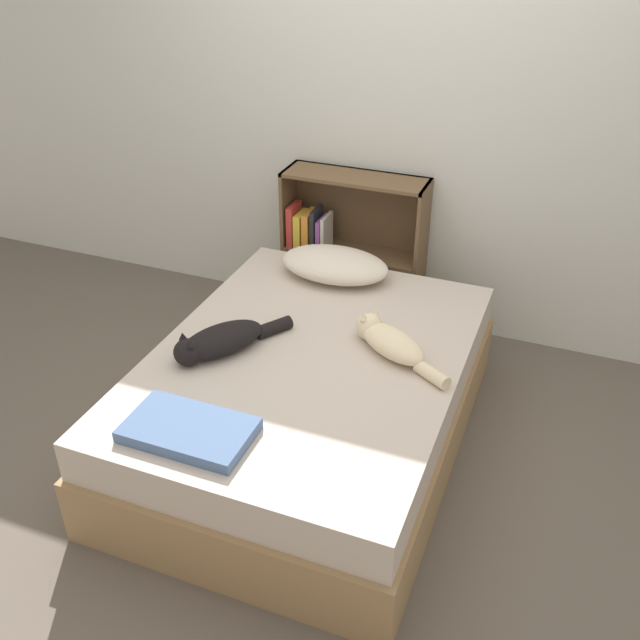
# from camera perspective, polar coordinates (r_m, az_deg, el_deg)

# --- Properties ---
(ground_plane) EXTENTS (8.00, 8.00, 0.00)m
(ground_plane) POSITION_cam_1_polar(r_m,az_deg,el_deg) (3.55, -0.85, -9.57)
(ground_plane) COLOR brown
(wall_back) EXTENTS (8.00, 0.06, 2.50)m
(wall_back) POSITION_cam_1_polar(r_m,az_deg,el_deg) (4.07, 6.34, 15.95)
(wall_back) COLOR silver
(wall_back) RESTS_ON ground_plane
(bed) EXTENTS (1.40, 1.90, 0.51)m
(bed) POSITION_cam_1_polar(r_m,az_deg,el_deg) (3.39, -0.89, -6.36)
(bed) COLOR #99754C
(bed) RESTS_ON ground_plane
(pillow) EXTENTS (0.59, 0.36, 0.15)m
(pillow) POSITION_cam_1_polar(r_m,az_deg,el_deg) (3.83, 1.19, 4.46)
(pillow) COLOR beige
(pillow) RESTS_ON bed
(cat_light) EXTENTS (0.51, 0.37, 0.15)m
(cat_light) POSITION_cam_1_polar(r_m,az_deg,el_deg) (3.24, 5.58, -1.70)
(cat_light) COLOR beige
(cat_light) RESTS_ON bed
(cat_dark) EXTENTS (0.41, 0.54, 0.15)m
(cat_dark) POSITION_cam_1_polar(r_m,az_deg,el_deg) (3.24, -8.04, -1.66)
(cat_dark) COLOR black
(cat_dark) RESTS_ON bed
(bookshelf) EXTENTS (0.83, 0.26, 0.94)m
(bookshelf) POSITION_cam_1_polar(r_m,az_deg,el_deg) (4.28, 2.34, 6.00)
(bookshelf) COLOR brown
(bookshelf) RESTS_ON ground_plane
(blanket_fold) EXTENTS (0.49, 0.29, 0.05)m
(blanket_fold) POSITION_cam_1_polar(r_m,az_deg,el_deg) (2.83, -10.45, -8.66)
(blanket_fold) COLOR #4C668E
(blanket_fold) RESTS_ON bed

